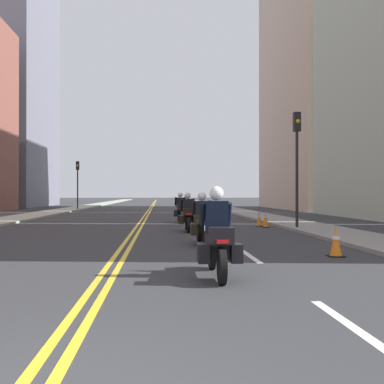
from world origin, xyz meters
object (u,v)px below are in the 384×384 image
(motorcycle_1, at_px, (202,223))
(traffic_light_far, at_px, (78,176))
(traffic_light_near, at_px, (297,149))
(traffic_cone_2, at_px, (336,242))
(motorcycle_0, at_px, (217,241))
(motorcycle_3, at_px, (180,210))
(traffic_cone_1, at_px, (266,219))
(traffic_cone_0, at_px, (259,219))
(motorcycle_2, at_px, (188,215))

(motorcycle_1, relative_size, traffic_light_far, 0.48)
(traffic_light_near, relative_size, traffic_light_far, 1.09)
(motorcycle_1, xyz_separation_m, traffic_cone_2, (2.95, -2.92, -0.28))
(motorcycle_0, xyz_separation_m, motorcycle_3, (0.04, 16.30, -0.02))
(motorcycle_0, xyz_separation_m, motorcycle_1, (0.23, 5.50, -0.03))
(traffic_cone_1, relative_size, traffic_light_far, 0.16)
(motorcycle_1, height_order, traffic_cone_0, motorcycle_1)
(motorcycle_2, bearing_deg, motorcycle_1, -87.69)
(motorcycle_0, height_order, traffic_cone_1, motorcycle_0)
(motorcycle_1, bearing_deg, traffic_cone_1, 61.98)
(motorcycle_1, distance_m, traffic_light_far, 31.79)
(motorcycle_2, distance_m, traffic_light_far, 27.11)
(motorcycle_2, xyz_separation_m, traffic_cone_1, (3.61, 1.98, -0.28))
(motorcycle_2, bearing_deg, traffic_cone_2, -67.74)
(traffic_cone_0, relative_size, traffic_light_near, 0.15)
(motorcycle_0, height_order, traffic_light_near, traffic_light_near)
(motorcycle_3, xyz_separation_m, traffic_light_far, (-8.74, 19.60, 2.51))
(motorcycle_0, relative_size, traffic_cone_0, 3.03)
(motorcycle_2, bearing_deg, traffic_cone_0, 38.66)
(motorcycle_3, bearing_deg, traffic_cone_2, -79.53)
(traffic_cone_0, distance_m, traffic_light_far, 26.04)
(traffic_cone_2, distance_m, traffic_light_near, 8.98)
(traffic_cone_0, height_order, traffic_light_far, traffic_light_far)
(motorcycle_0, height_order, motorcycle_1, motorcycle_0)
(traffic_cone_0, xyz_separation_m, traffic_cone_2, (-0.38, -10.52, -0.01))
(motorcycle_3, xyz_separation_m, traffic_cone_2, (3.14, -13.72, -0.28))
(traffic_cone_0, distance_m, traffic_light_near, 3.92)
(traffic_cone_1, distance_m, traffic_cone_2, 9.79)
(motorcycle_1, xyz_separation_m, traffic_cone_0, (3.34, 7.60, -0.27))
(motorcycle_1, distance_m, traffic_cone_0, 8.31)
(motorcycle_1, height_order, motorcycle_3, motorcycle_3)
(traffic_cone_2, bearing_deg, traffic_light_near, 79.67)
(traffic_cone_0, xyz_separation_m, traffic_cone_1, (0.13, -0.75, 0.00))
(motorcycle_3, bearing_deg, motorcycle_0, -92.57)
(motorcycle_3, distance_m, traffic_cone_2, 14.08)
(traffic_cone_0, bearing_deg, motorcycle_2, -141.90)
(motorcycle_1, xyz_separation_m, traffic_cone_1, (3.46, 6.85, -0.27))
(motorcycle_2, height_order, traffic_cone_1, motorcycle_2)
(motorcycle_1, bearing_deg, motorcycle_3, 89.79)
(traffic_light_far, bearing_deg, traffic_cone_2, -70.38)
(traffic_cone_2, height_order, traffic_light_far, traffic_light_far)
(traffic_cone_2, height_order, traffic_light_near, traffic_light_near)
(motorcycle_3, height_order, traffic_light_near, traffic_light_near)
(motorcycle_1, distance_m, traffic_cone_1, 7.68)
(motorcycle_0, bearing_deg, motorcycle_3, 90.28)
(motorcycle_1, relative_size, motorcycle_2, 1.00)
(motorcycle_0, height_order, motorcycle_3, motorcycle_0)
(motorcycle_3, bearing_deg, motorcycle_1, -91.43)
(motorcycle_0, xyz_separation_m, traffic_cone_0, (3.56, 13.11, -0.30))
(motorcycle_3, xyz_separation_m, traffic_light_near, (4.66, -5.41, 2.75))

